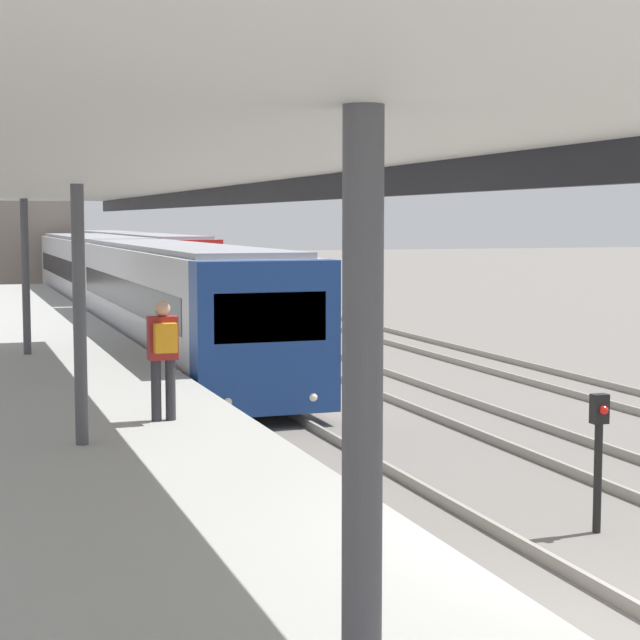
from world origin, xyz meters
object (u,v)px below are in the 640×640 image
(person_on_platform, at_px, (163,350))
(train_near, at_px, (127,283))
(signal_post_near, at_px, (599,447))
(train_far, at_px, (133,259))

(person_on_platform, relative_size, train_near, 0.05)
(signal_post_near, bearing_deg, train_far, 87.52)
(person_on_platform, relative_size, train_far, 0.06)
(train_far, relative_size, signal_post_near, 17.31)
(train_far, bearing_deg, signal_post_near, -92.48)
(train_near, relative_size, train_far, 1.09)
(train_far, height_order, signal_post_near, train_far)
(person_on_platform, distance_m, train_far, 43.51)
(train_near, relative_size, signal_post_near, 18.92)
(train_near, bearing_deg, person_on_platform, -97.62)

